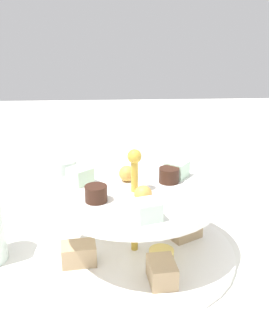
# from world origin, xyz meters

# --- Properties ---
(ground_plane) EXTENTS (2.40, 2.40, 0.00)m
(ground_plane) POSITION_xyz_m (0.00, 0.00, 0.00)
(ground_plane) COLOR silver
(tiered_serving_stand) EXTENTS (0.30, 0.30, 0.17)m
(tiered_serving_stand) POSITION_xyz_m (0.00, -0.00, 0.05)
(tiered_serving_stand) COLOR white
(tiered_serving_stand) RESTS_ON ground_plane
(water_glass_short_left) EXTENTS (0.06, 0.06, 0.08)m
(water_glass_short_left) POSITION_xyz_m (-0.13, 0.20, 0.04)
(water_glass_short_left) COLOR silver
(water_glass_short_left) RESTS_ON ground_plane
(teacup_with_saucer) EXTENTS (0.09, 0.09, 0.05)m
(teacup_with_saucer) POSITION_xyz_m (-0.01, 0.25, 0.02)
(teacup_with_saucer) COLOR white
(teacup_with_saucer) RESTS_ON ground_plane
(butter_knife_right) EXTENTS (0.14, 0.12, 0.00)m
(butter_knife_right) POSITION_xyz_m (0.20, 0.21, 0.00)
(butter_knife_right) COLOR silver
(butter_knife_right) RESTS_ON ground_plane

